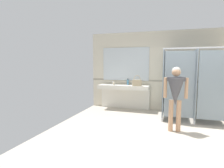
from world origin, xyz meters
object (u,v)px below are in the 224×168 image
handbag (137,83)px  person_standing (176,91)px  soap_dispenser (128,82)px  paper_cup (114,84)px

handbag → person_standing: bearing=-53.2°
handbag → soap_dispenser: size_ratio=1.66×
person_standing → handbag: size_ratio=4.28×
person_standing → soap_dispenser: 2.49m
person_standing → paper_cup: person_standing is taller
person_standing → handbag: bearing=126.8°
handbag → soap_dispenser: handbag is taller
paper_cup → person_standing: bearing=-39.2°
handbag → soap_dispenser: (-0.39, 0.29, -0.02)m
person_standing → paper_cup: (-2.07, 1.68, -0.05)m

